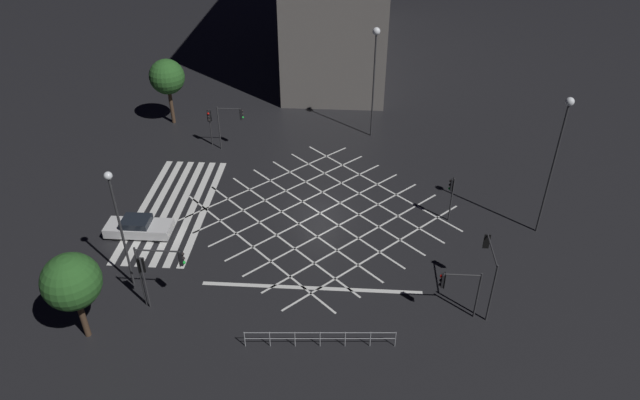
% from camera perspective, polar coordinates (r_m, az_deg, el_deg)
% --- Properties ---
extents(ground_plane, '(200.00, 200.00, 0.00)m').
position_cam_1_polar(ground_plane, '(40.90, -0.00, -1.32)').
color(ground_plane, black).
extents(road_markings, '(19.96, 23.13, 0.01)m').
position_cam_1_polar(road_markings, '(41.24, -7.84, -1.34)').
color(road_markings, silver).
rests_on(road_markings, ground_plane).
extents(traffic_light_se_cross, '(0.36, 2.78, 4.22)m').
position_cam_1_polar(traffic_light_se_cross, '(32.73, -15.48, -6.23)').
color(traffic_light_se_cross, '#2D2D30').
rests_on(traffic_light_se_cross, ground_plane).
extents(traffic_light_se_main, '(0.39, 0.36, 3.56)m').
position_cam_1_polar(traffic_light_se_main, '(33.42, -17.25, -6.90)').
color(traffic_light_se_main, '#2D2D30').
rests_on(traffic_light_se_main, ground_plane).
extents(traffic_light_sw_cross, '(0.36, 2.23, 3.91)m').
position_cam_1_polar(traffic_light_sw_cross, '(48.32, -8.83, 8.04)').
color(traffic_light_sw_cross, '#2D2D30').
rests_on(traffic_light_sw_cross, ground_plane).
extents(traffic_light_ne_cross, '(0.36, 2.28, 3.20)m').
position_cam_1_polar(traffic_light_ne_cross, '(32.36, 13.50, -8.23)').
color(traffic_light_ne_cross, '#2D2D30').
rests_on(traffic_light_ne_cross, ground_plane).
extents(traffic_light_sw_main, '(0.39, 0.36, 3.25)m').
position_cam_1_polar(traffic_light_sw_main, '(49.53, -10.99, 7.79)').
color(traffic_light_sw_main, '#2D2D30').
rests_on(traffic_light_sw_main, ground_plane).
extents(traffic_light_ne_main, '(3.16, 0.36, 4.00)m').
position_cam_1_polar(traffic_light_ne_main, '(33.42, 16.56, -5.82)').
color(traffic_light_ne_main, '#2D2D30').
rests_on(traffic_light_ne_main, ground_plane).
extents(traffic_light_median_north, '(0.36, 0.39, 3.44)m').
position_cam_1_polar(traffic_light_median_north, '(39.84, 13.00, 0.91)').
color(traffic_light_median_north, '#2D2D30').
rests_on(traffic_light_median_north, ground_plane).
extents(street_lamp_east, '(0.63, 0.63, 9.68)m').
position_cam_1_polar(street_lamp_east, '(48.61, 5.54, 14.23)').
color(street_lamp_east, '#2D2D30').
rests_on(street_lamp_east, ground_plane).
extents(street_lamp_west, '(0.54, 0.54, 9.84)m').
position_cam_1_polar(street_lamp_west, '(38.44, 22.83, 5.48)').
color(street_lamp_west, '#2D2D30').
rests_on(street_lamp_west, ground_plane).
extents(street_lamp_far, '(0.47, 0.47, 7.90)m').
position_cam_1_polar(street_lamp_far, '(33.69, -19.68, -1.05)').
color(street_lamp_far, '#2D2D30').
rests_on(street_lamp_far, ground_plane).
extents(street_tree_near, '(3.14, 3.14, 6.05)m').
position_cam_1_polar(street_tree_near, '(53.65, -15.06, 11.79)').
color(street_tree_near, '#473323').
rests_on(street_tree_near, ground_plane).
extents(street_tree_far, '(3.04, 3.04, 5.40)m').
position_cam_1_polar(street_tree_far, '(32.00, -23.60, -7.52)').
color(street_tree_far, '#473323').
rests_on(street_tree_far, ground_plane).
extents(waiting_car, '(1.74, 4.42, 1.29)m').
position_cam_1_polar(waiting_car, '(40.39, -17.69, -2.60)').
color(waiting_car, silver).
rests_on(waiting_car, ground_plane).
extents(pedestrian_railing, '(0.57, 8.05, 1.05)m').
position_cam_1_polar(pedestrian_railing, '(31.04, 0.00, -13.57)').
color(pedestrian_railing, '#9EA0A5').
rests_on(pedestrian_railing, ground_plane).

